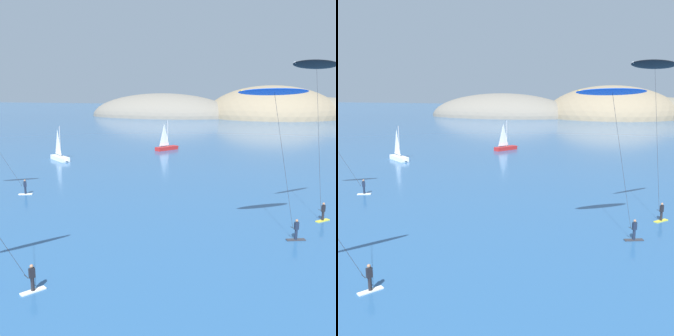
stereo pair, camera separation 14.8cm
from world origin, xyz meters
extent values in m
ellipsoid|color=#6B6656|center=(22.97, 175.96, 0.00)|extent=(56.98, 25.37, 16.65)
ellipsoid|color=slate|center=(-40.22, 164.95, 0.00)|extent=(62.68, 35.64, 19.45)
ellipsoid|color=#84755B|center=(4.48, 175.39, 0.00)|extent=(55.50, 54.34, 26.06)
cube|color=white|center=(-21.78, 54.00, 0.35)|extent=(4.72, 3.93, 0.70)
cone|color=white|center=(-19.83, 52.60, 0.35)|extent=(2.14, 1.80, 0.67)
cylinder|color=#B2B2B7|center=(-21.54, 53.82, 3.20)|extent=(0.12, 0.12, 5.00)
pyramid|color=white|center=(-22.27, 54.35, 3.03)|extent=(1.51, 1.11, 4.25)
cylinder|color=#A5A5AD|center=(-22.27, 54.35, 0.95)|extent=(1.51, 1.11, 0.08)
cube|color=#B22323|center=(-8.45, 70.59, 0.35)|extent=(3.65, 4.84, 0.70)
cone|color=#B22323|center=(-7.23, 72.66, 0.35)|extent=(1.67, 2.20, 0.67)
cylinder|color=#B2B2B7|center=(-8.30, 70.85, 3.20)|extent=(0.12, 0.12, 5.00)
pyramid|color=white|center=(-8.76, 70.08, 3.03)|extent=(0.98, 1.59, 4.25)
cylinder|color=#A5A5AD|center=(-8.76, 70.08, 0.95)|extent=(0.98, 1.59, 0.08)
cube|color=silver|center=(1.51, 13.06, 0.04)|extent=(1.12, 1.49, 0.08)
cylinder|color=black|center=(1.51, 13.06, 0.48)|extent=(0.22, 0.22, 0.80)
cube|color=black|center=(1.51, 13.06, 1.18)|extent=(0.35, 0.39, 0.60)
sphere|color=#9E7051|center=(1.51, 13.06, 1.60)|extent=(0.22, 0.22, 0.22)
cylinder|color=black|center=(1.32, 12.77, 1.06)|extent=(0.49, 0.32, 0.04)
cube|color=#2D2D33|center=(16.13, 26.58, 0.04)|extent=(1.54, 0.94, 0.08)
cylinder|color=#192338|center=(16.13, 26.58, 0.48)|extent=(0.22, 0.22, 0.80)
cube|color=#192338|center=(16.13, 26.58, 1.18)|extent=(0.39, 0.36, 0.60)
sphere|color=#9E7051|center=(16.13, 26.58, 1.60)|extent=(0.22, 0.22, 0.22)
cylinder|color=black|center=(15.85, 26.37, 1.06)|extent=(0.36, 0.46, 0.04)
ellipsoid|color=blue|center=(14.08, 25.04, 11.51)|extent=(5.60, 4.74, 0.68)
cylinder|color=gold|center=(14.08, 25.04, 11.56)|extent=(4.55, 3.48, 0.16)
cylinder|color=#333338|center=(14.97, 25.70, 6.24)|extent=(1.80, 1.37, 10.36)
cube|color=yellow|center=(18.38, 32.39, 0.04)|extent=(1.28, 1.40, 0.08)
cylinder|color=black|center=(18.38, 32.39, 0.48)|extent=(0.22, 0.22, 0.80)
cube|color=black|center=(18.38, 32.39, 1.18)|extent=(0.37, 0.39, 0.60)
sphere|color=#9E7051|center=(18.38, 32.39, 1.60)|extent=(0.22, 0.22, 0.22)
cylinder|color=black|center=(18.15, 32.12, 1.06)|extent=(0.44, 0.39, 0.04)
ellipsoid|color=black|center=(16.98, 30.76, 13.67)|extent=(4.40, 4.89, 0.85)
cylinder|color=white|center=(16.98, 30.76, 13.72)|extent=(3.54, 4.09, 0.16)
cylinder|color=#333338|center=(17.57, 31.44, 7.32)|extent=(1.20, 1.40, 12.52)
cube|color=silver|center=(-13.14, 32.67, 0.04)|extent=(1.53, 0.97, 0.08)
cylinder|color=#192338|center=(-13.14, 32.67, 0.48)|extent=(0.22, 0.22, 0.80)
cube|color=#192338|center=(-13.14, 32.67, 1.18)|extent=(0.39, 0.36, 0.60)
sphere|color=#9E7051|center=(-13.14, 32.67, 1.60)|extent=(0.22, 0.22, 0.22)
cylinder|color=black|center=(-13.42, 32.46, 1.06)|extent=(0.36, 0.46, 0.04)
camera|label=1|loc=(15.92, -6.44, 11.75)|focal=45.00mm
camera|label=2|loc=(16.06, -6.40, 11.75)|focal=45.00mm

